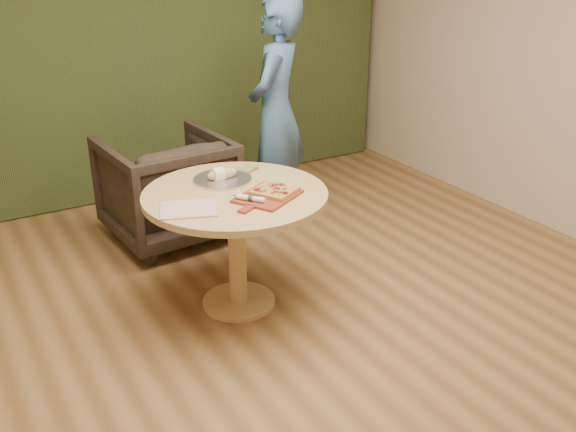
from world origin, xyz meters
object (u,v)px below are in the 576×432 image
at_px(cutlery_roll, 251,198).
at_px(bread_roll, 221,174).
at_px(flatbread_pizza, 275,191).
at_px(armchair, 167,183).
at_px(serving_tray, 223,179).
at_px(person_standing, 276,112).
at_px(pizza_paddle, 267,197).
at_px(pedestal_table, 236,214).

bearing_deg(cutlery_roll, bread_roll, 50.96).
height_order(flatbread_pizza, armchair, armchair).
bearing_deg(armchair, serving_tray, 87.66).
distance_m(flatbread_pizza, person_standing, 1.43).
distance_m(flatbread_pizza, serving_tray, 0.40).
distance_m(flatbread_pizza, bread_roll, 0.40).
bearing_deg(armchair, pizza_paddle, 91.25).
distance_m(bread_roll, armchair, 1.00).
height_order(cutlery_roll, serving_tray, cutlery_roll).
relative_size(serving_tray, person_standing, 0.21).
height_order(cutlery_roll, person_standing, person_standing).
bearing_deg(person_standing, serving_tray, 2.53).
height_order(cutlery_roll, bread_roll, bread_roll).
bearing_deg(person_standing, armchair, -46.42).
height_order(pedestal_table, cutlery_roll, cutlery_roll).
height_order(armchair, person_standing, person_standing).
bearing_deg(armchair, flatbread_pizza, 94.04).
distance_m(pizza_paddle, flatbread_pizza, 0.07).
relative_size(pizza_paddle, armchair, 0.54).
relative_size(pizza_paddle, serving_tray, 1.32).
bearing_deg(flatbread_pizza, armchair, 98.19).
bearing_deg(bread_roll, flatbread_pizza, -65.46).
distance_m(pizza_paddle, person_standing, 1.48).
bearing_deg(person_standing, pedestal_table, 7.99).
distance_m(serving_tray, armchair, 0.99).
bearing_deg(cutlery_roll, pedestal_table, 52.26).
xyz_separation_m(pizza_paddle, flatbread_pizza, (0.06, 0.02, 0.02)).
bearing_deg(pizza_paddle, serving_tray, 74.76).
xyz_separation_m(flatbread_pizza, person_standing, (0.71, 1.24, 0.09)).
xyz_separation_m(serving_tray, person_standing, (0.87, 0.88, 0.11)).
relative_size(serving_tray, bread_roll, 1.84).
xyz_separation_m(flatbread_pizza, cutlery_roll, (-0.18, -0.04, 0.00)).
bearing_deg(serving_tray, flatbread_pizza, -66.63).
distance_m(pedestal_table, bread_roll, 0.28).
relative_size(pedestal_table, person_standing, 0.62).
height_order(pizza_paddle, serving_tray, serving_tray).
relative_size(flatbread_pizza, armchair, 0.35).
bearing_deg(bread_roll, pedestal_table, -92.50).
bearing_deg(cutlery_roll, flatbread_pizza, -24.52).
height_order(flatbread_pizza, serving_tray, flatbread_pizza).
distance_m(cutlery_roll, serving_tray, 0.41).
xyz_separation_m(armchair, person_standing, (0.90, -0.06, 0.43)).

